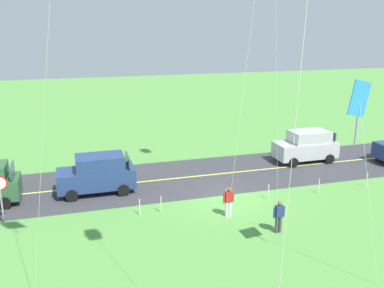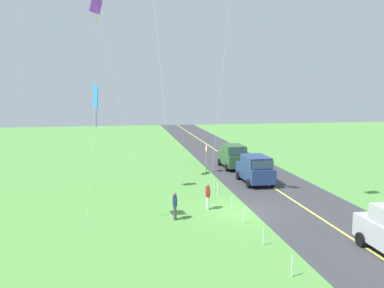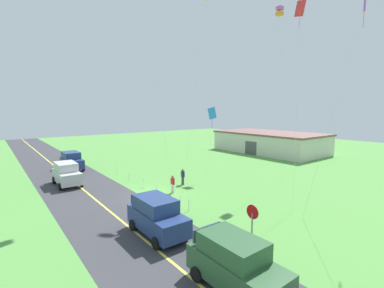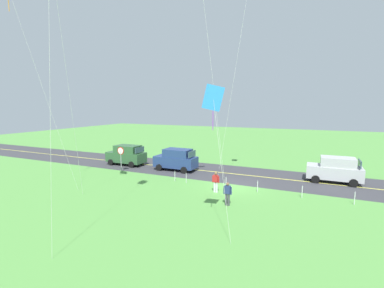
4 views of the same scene
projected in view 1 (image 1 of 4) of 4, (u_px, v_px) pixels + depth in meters
The scene contains 15 objects.
ground_plane at pixel (227, 200), 23.72m from camera, with size 120.00×120.00×0.10m, color #549342.
asphalt_road at pixel (205, 175), 27.40m from camera, with size 120.00×7.00×0.00m, color #38383D.
road_centre_stripe at pixel (205, 175), 27.40m from camera, with size 120.00×0.16×0.00m, color #E5E04C.
car_suv_foreground at pixel (97, 174), 24.35m from camera, with size 4.40×2.12×2.24m.
car_parked_west_near at pixel (306, 146), 29.95m from camera, with size 4.40×2.12×2.24m.
stop_sign at pixel (0, 191), 20.16m from camera, with size 0.76×0.08×2.56m.
person_adult_near at pixel (279, 216), 19.66m from camera, with size 0.58×0.22×1.60m.
person_adult_companion at pixel (229, 201), 21.32m from camera, with size 0.58×0.22×1.60m.
kite_green_far at pixel (359, 102), 14.22m from camera, with size 1.79×0.85×7.75m.
fence_post_0 at pixel (367, 180), 25.31m from camera, with size 0.05×0.05×0.90m, color silver.
fence_post_1 at pixel (319, 186), 24.41m from camera, with size 0.05×0.05×0.90m, color silver.
fence_post_2 at pixel (268, 192), 23.54m from camera, with size 0.05×0.05×0.90m, color silver.
fence_post_3 at pixel (226, 197), 22.85m from camera, with size 0.05×0.05×0.90m, color silver.
fence_post_4 at pixel (140, 207), 21.57m from camera, with size 0.05×0.05×0.90m, color silver.
fence_post_5 at pixel (161, 205), 21.87m from camera, with size 0.05×0.05×0.90m, color silver.
Camera 1 is at (8.05, 20.51, 9.48)m, focal length 39.33 mm.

